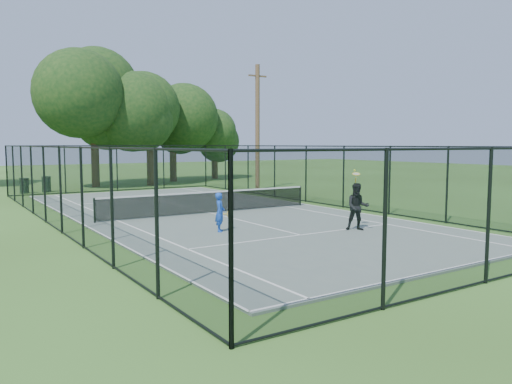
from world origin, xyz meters
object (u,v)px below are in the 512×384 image
utility_pole (257,127)px  player_black (358,207)px  trash_bin_left (24,186)px  tennis_net (210,201)px  player_blue (220,212)px  trash_bin_right (46,184)px

utility_pole → player_black: (-6.12, -15.73, -3.34)m
trash_bin_left → player_black: (7.62, -21.36, 0.40)m
tennis_net → trash_bin_left: (-5.37, 14.64, -0.09)m
utility_pole → player_blue: size_ratio=6.18×
player_black → player_blue: bearing=150.1°
tennis_net → utility_pole: 12.82m
trash_bin_right → player_blue: 19.18m
tennis_net → trash_bin_left: 15.59m
tennis_net → trash_bin_right: bearing=105.4°
trash_bin_right → utility_pole: size_ratio=0.12×
trash_bin_left → player_black: size_ratio=0.46×
trash_bin_left → utility_pole: 15.32m
trash_bin_left → player_black: player_black is taller
utility_pole → player_blue: 17.19m
tennis_net → trash_bin_right: size_ratio=9.94×
trash_bin_right → utility_pole: 14.17m
utility_pole → player_black: 17.20m
utility_pole → trash_bin_right: bearing=155.3°
tennis_net → utility_pole: size_ratio=1.21×
player_blue → player_black: bearing=-29.9°
tennis_net → player_black: bearing=-71.5°
player_black → trash_bin_right: bearing=106.4°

